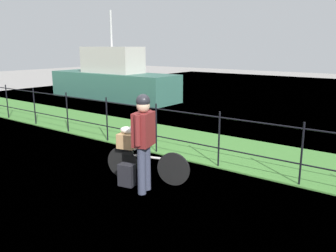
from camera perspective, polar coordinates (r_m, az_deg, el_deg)
The scene contains 10 objects.
ground_plane at distance 6.32m, azimuth -7.15°, elevation -9.82°, with size 60.00×60.00×0.00m, color #9E9993.
grass_strip at distance 8.62m, azimuth 7.07°, elevation -3.47°, with size 27.00×2.40×0.03m, color #478438.
harbor_water at distance 14.83m, azimuth 20.58°, elevation 2.67°, with size 30.00×30.00×0.00m, color #60849E.
iron_fence at distance 7.53m, azimuth 2.90°, elevation -0.63°, with size 18.04×0.04×1.16m.
bicycle_main at distance 6.43m, azimuth -3.59°, elevation -6.27°, with size 1.58×0.49×0.60m.
wooden_crate at distance 6.47m, azimuth -6.63°, elevation -2.38°, with size 0.32×0.29×0.27m, color #A87F51.
terrier_dog at distance 6.40m, azimuth -6.48°, elevation -0.58°, with size 0.32×0.21×0.18m.
cyclist_person at distance 5.77m, azimuth -4.01°, elevation -1.45°, with size 0.36×0.52×1.68m.
backpack_on_paving at distance 6.29m, azimuth -6.73°, elevation -7.96°, with size 0.28×0.18×0.40m, color black.
moored_boat_near at distance 16.64m, azimuth -9.00°, elevation 7.45°, with size 6.64×1.99×4.00m.
Camera 1 is at (4.11, -4.14, 2.43)m, focal length 37.30 mm.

